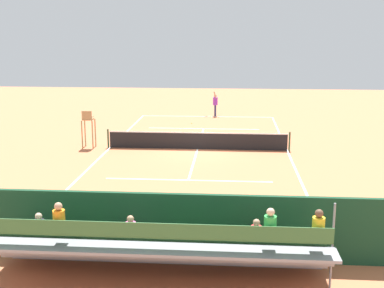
{
  "coord_description": "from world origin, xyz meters",
  "views": [
    {
      "loc": [
        -1.87,
        27.87,
        6.61
      ],
      "look_at": [
        0.0,
        4.0,
        1.2
      ],
      "focal_mm": 47.74,
      "sensor_mm": 36.0,
      "label": 1
    }
  ],
  "objects_px": {
    "tennis_racket": "(208,116)",
    "equipment_bag": "(211,245)",
    "courtside_bench": "(257,233)",
    "bleacher_stand": "(160,248)",
    "tennis_ball_near": "(218,117)",
    "tennis_ball_far": "(192,123)",
    "umpire_chair": "(88,125)",
    "tennis_player": "(215,103)",
    "tennis_net": "(198,140)"
  },
  "relations": [
    {
      "from": "tennis_ball_near",
      "to": "tennis_net",
      "type": "bearing_deg",
      "value": 85.21
    },
    {
      "from": "bleacher_stand",
      "to": "tennis_net",
      "type": "bearing_deg",
      "value": -89.82
    },
    {
      "from": "tennis_net",
      "to": "courtside_bench",
      "type": "height_order",
      "value": "tennis_net"
    },
    {
      "from": "tennis_net",
      "to": "umpire_chair",
      "type": "distance_m",
      "value": 6.25
    },
    {
      "from": "umpire_chair",
      "to": "tennis_ball_near",
      "type": "xyz_separation_m",
      "value": [
        -7.08,
        -10.64,
        -1.28
      ]
    },
    {
      "from": "bleacher_stand",
      "to": "tennis_racket",
      "type": "distance_m",
      "value": 26.37
    },
    {
      "from": "bleacher_stand",
      "to": "equipment_bag",
      "type": "xyz_separation_m",
      "value": [
        -1.27,
        -1.96,
        -0.75
      ]
    },
    {
      "from": "bleacher_stand",
      "to": "umpire_chair",
      "type": "height_order",
      "value": "bleacher_stand"
    },
    {
      "from": "bleacher_stand",
      "to": "equipment_bag",
      "type": "distance_m",
      "value": 2.45
    },
    {
      "from": "tennis_ball_near",
      "to": "courtside_bench",
      "type": "bearing_deg",
      "value": 94.4
    },
    {
      "from": "umpire_chair",
      "to": "tennis_racket",
      "type": "xyz_separation_m",
      "value": [
        -6.3,
        -11.1,
        -1.3
      ]
    },
    {
      "from": "equipment_bag",
      "to": "tennis_ball_far",
      "type": "distance_m",
      "value": 21.38
    },
    {
      "from": "equipment_bag",
      "to": "tennis_player",
      "type": "bearing_deg",
      "value": -88.36
    },
    {
      "from": "bleacher_stand",
      "to": "courtside_bench",
      "type": "distance_m",
      "value": 3.41
    },
    {
      "from": "tennis_racket",
      "to": "courtside_bench",
      "type": "bearing_deg",
      "value": 96.16
    },
    {
      "from": "courtside_bench",
      "to": "tennis_ball_far",
      "type": "relative_size",
      "value": 27.27
    },
    {
      "from": "bleacher_stand",
      "to": "tennis_ball_far",
      "type": "xyz_separation_m",
      "value": [
        1.0,
        -23.22,
        -0.9
      ]
    },
    {
      "from": "bleacher_stand",
      "to": "tennis_ball_near",
      "type": "height_order",
      "value": "bleacher_stand"
    },
    {
      "from": "tennis_net",
      "to": "umpire_chair",
      "type": "height_order",
      "value": "umpire_chair"
    },
    {
      "from": "courtside_bench",
      "to": "tennis_racket",
      "type": "bearing_deg",
      "value": -83.84
    },
    {
      "from": "tennis_net",
      "to": "tennis_ball_near",
      "type": "height_order",
      "value": "tennis_net"
    },
    {
      "from": "equipment_bag",
      "to": "tennis_player",
      "type": "xyz_separation_m",
      "value": [
        0.71,
        -24.77,
        0.84
      ]
    },
    {
      "from": "courtside_bench",
      "to": "equipment_bag",
      "type": "bearing_deg",
      "value": 5.23
    },
    {
      "from": "tennis_net",
      "to": "tennis_player",
      "type": "height_order",
      "value": "tennis_player"
    },
    {
      "from": "umpire_chair",
      "to": "courtside_bench",
      "type": "bearing_deg",
      "value": 124.08
    },
    {
      "from": "tennis_net",
      "to": "tennis_ball_far",
      "type": "bearing_deg",
      "value": -83.09
    },
    {
      "from": "tennis_ball_near",
      "to": "tennis_ball_far",
      "type": "xyz_separation_m",
      "value": [
        1.84,
        2.68,
        0.0
      ]
    },
    {
      "from": "tennis_player",
      "to": "bleacher_stand",
      "type": "bearing_deg",
      "value": 88.8
    },
    {
      "from": "bleacher_stand",
      "to": "tennis_racket",
      "type": "bearing_deg",
      "value": -90.11
    },
    {
      "from": "courtside_bench",
      "to": "tennis_ball_far",
      "type": "height_order",
      "value": "courtside_bench"
    },
    {
      "from": "courtside_bench",
      "to": "tennis_racket",
      "type": "relative_size",
      "value": 3.38
    },
    {
      "from": "tennis_racket",
      "to": "equipment_bag",
      "type": "bearing_deg",
      "value": 92.85
    },
    {
      "from": "tennis_racket",
      "to": "tennis_ball_far",
      "type": "height_order",
      "value": "tennis_ball_far"
    },
    {
      "from": "tennis_net",
      "to": "courtside_bench",
      "type": "bearing_deg",
      "value": 101.57
    },
    {
      "from": "tennis_player",
      "to": "tennis_racket",
      "type": "height_order",
      "value": "tennis_player"
    },
    {
      "from": "bleacher_stand",
      "to": "tennis_racket",
      "type": "height_order",
      "value": "bleacher_stand"
    },
    {
      "from": "tennis_player",
      "to": "tennis_net",
      "type": "bearing_deg",
      "value": 86.95
    },
    {
      "from": "tennis_racket",
      "to": "tennis_ball_far",
      "type": "distance_m",
      "value": 3.31
    },
    {
      "from": "umpire_chair",
      "to": "tennis_ball_far",
      "type": "xyz_separation_m",
      "value": [
        -5.25,
        -7.96,
        -1.28
      ]
    },
    {
      "from": "bleacher_stand",
      "to": "equipment_bag",
      "type": "height_order",
      "value": "bleacher_stand"
    },
    {
      "from": "tennis_racket",
      "to": "tennis_ball_far",
      "type": "xyz_separation_m",
      "value": [
        1.05,
        3.14,
        0.02
      ]
    },
    {
      "from": "umpire_chair",
      "to": "courtside_bench",
      "type": "height_order",
      "value": "umpire_chair"
    },
    {
      "from": "bleacher_stand",
      "to": "courtside_bench",
      "type": "relative_size",
      "value": 5.03
    },
    {
      "from": "tennis_racket",
      "to": "tennis_ball_far",
      "type": "relative_size",
      "value": 8.06
    },
    {
      "from": "tennis_net",
      "to": "tennis_player",
      "type": "xyz_separation_m",
      "value": [
        -0.61,
        -11.37,
        0.51
      ]
    },
    {
      "from": "tennis_player",
      "to": "tennis_racket",
      "type": "distance_m",
      "value": 1.18
    },
    {
      "from": "tennis_ball_far",
      "to": "tennis_net",
      "type": "bearing_deg",
      "value": 96.91
    },
    {
      "from": "tennis_player",
      "to": "tennis_ball_far",
      "type": "relative_size",
      "value": 29.18
    },
    {
      "from": "tennis_net",
      "to": "umpire_chair",
      "type": "bearing_deg",
      "value": 0.88
    },
    {
      "from": "umpire_chair",
      "to": "equipment_bag",
      "type": "xyz_separation_m",
      "value": [
        -7.51,
        13.3,
        -1.13
      ]
    }
  ]
}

